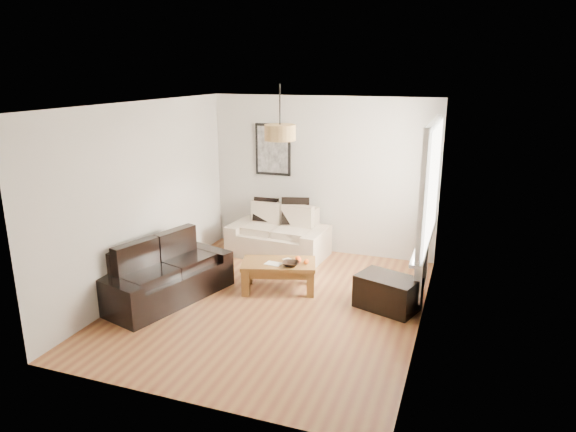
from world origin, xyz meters
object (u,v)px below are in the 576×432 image
(loveseat_cream, at_px, (278,232))
(sofa_leather, at_px, (165,271))
(coffee_table, at_px, (279,276))
(ottoman, at_px, (387,293))

(loveseat_cream, xyz_separation_m, sofa_leather, (-0.84, -2.10, -0.01))
(loveseat_cream, distance_m, coffee_table, 1.44)
(coffee_table, bearing_deg, ottoman, -2.58)
(sofa_leather, bearing_deg, coffee_table, -44.43)
(coffee_table, distance_m, ottoman, 1.53)
(coffee_table, xyz_separation_m, ottoman, (1.53, -0.07, 0.01))
(loveseat_cream, relative_size, ottoman, 2.07)
(sofa_leather, bearing_deg, ottoman, -60.38)
(loveseat_cream, relative_size, sofa_leather, 0.89)
(sofa_leather, bearing_deg, loveseat_cream, -5.63)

